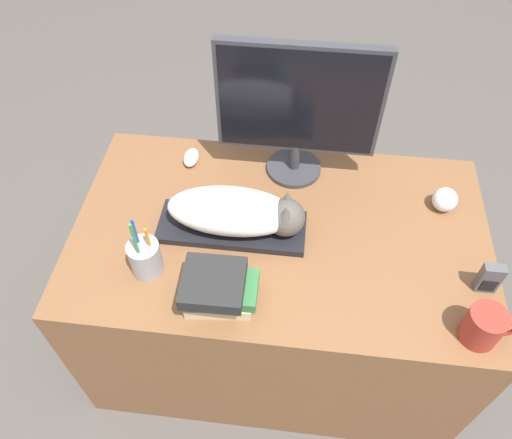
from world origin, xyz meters
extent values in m
plane|color=#4C4742|center=(0.00, 0.00, 0.00)|extent=(12.00, 12.00, 0.00)
cube|color=brown|center=(0.00, 0.38, 0.35)|extent=(1.28, 0.76, 0.70)
cube|color=black|center=(-0.15, 0.37, 0.71)|extent=(0.45, 0.16, 0.02)
ellipsoid|color=white|center=(-0.15, 0.37, 0.79)|extent=(0.38, 0.16, 0.13)
sphere|color=#4C4742|center=(0.01, 0.37, 0.78)|extent=(0.12, 0.12, 0.12)
cone|color=#4C4742|center=(0.01, 0.34, 0.84)|extent=(0.04, 0.04, 0.05)
cone|color=#4C4742|center=(0.01, 0.40, 0.84)|extent=(0.04, 0.04, 0.05)
cylinder|color=#333338|center=(0.02, 0.65, 0.71)|extent=(0.18, 0.18, 0.02)
cylinder|color=#333338|center=(0.02, 0.65, 0.77)|extent=(0.04, 0.04, 0.10)
cube|color=#333338|center=(0.02, 0.65, 0.99)|extent=(0.50, 0.03, 0.37)
cube|color=black|center=(0.02, 0.64, 0.99)|extent=(0.48, 0.01, 0.35)
ellipsoid|color=silver|center=(-0.33, 0.65, 0.72)|extent=(0.05, 0.09, 0.03)
cylinder|color=#9E2D23|center=(0.54, 0.09, 0.76)|extent=(0.10, 0.10, 0.11)
torus|color=#9E2D23|center=(0.59, 0.09, 0.76)|extent=(0.07, 0.01, 0.07)
cylinder|color=#939399|center=(-0.37, 0.20, 0.76)|extent=(0.09, 0.09, 0.11)
cylinder|color=orange|center=(-0.35, 0.20, 0.81)|extent=(0.01, 0.01, 0.14)
cylinder|color=#1E47B2|center=(-0.38, 0.21, 0.83)|extent=(0.01, 0.01, 0.16)
cylinder|color=#338C38|center=(-0.37, 0.18, 0.84)|extent=(0.01, 0.01, 0.18)
sphere|color=silver|center=(0.50, 0.53, 0.74)|extent=(0.08, 0.08, 0.08)
cube|color=#4C4C51|center=(0.58, 0.24, 0.75)|extent=(0.06, 0.03, 0.10)
cube|color=black|center=(0.58, 0.23, 0.74)|extent=(0.04, 0.00, 0.05)
cube|color=#C6B284|center=(-0.15, 0.12, 0.72)|extent=(0.19, 0.15, 0.04)
cube|color=#2D6B38|center=(-0.14, 0.12, 0.76)|extent=(0.20, 0.12, 0.03)
cube|color=black|center=(-0.16, 0.11, 0.79)|extent=(0.17, 0.16, 0.04)
camera|label=1|loc=(0.04, -0.57, 1.91)|focal=35.00mm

